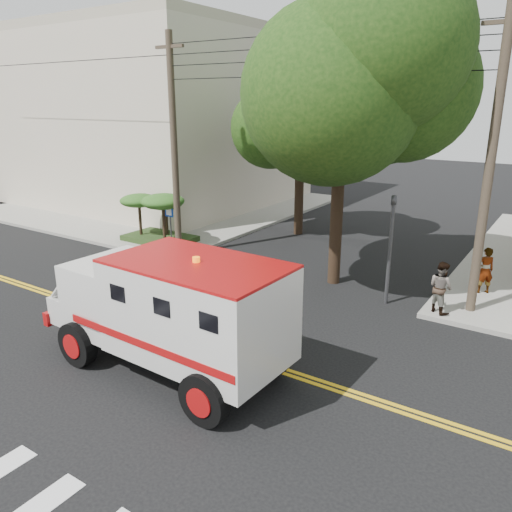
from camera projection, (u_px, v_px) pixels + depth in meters
The scene contains 13 objects.
ground at pixel (186, 339), 13.99m from camera, with size 100.00×100.00×0.00m, color black.
sidewalk_nw at pixel (165, 204), 31.83m from camera, with size 17.00×17.00×0.15m, color gray.
building_left at pixel (154, 121), 32.57m from camera, with size 16.00×14.00×10.00m, color beige.
utility_pole_left at pixel (174, 149), 20.38m from camera, with size 0.28×0.28×9.00m, color #382D23.
utility_pole_right at pixel (489, 170), 14.29m from camera, with size 0.28×0.28×9.00m, color #382D23.
tree_main at pixel (352, 74), 15.79m from camera, with size 6.08×5.70×9.85m.
tree_left at pixel (305, 116), 23.10m from camera, with size 4.48×4.20×7.70m.
traffic_signal at pixel (391, 238), 15.80m from camera, with size 0.15×0.18×3.60m.
accessibility_sign at pixel (170, 221), 21.77m from camera, with size 0.45×0.10×2.02m.
palm_planter at pixel (156, 210), 22.69m from camera, with size 3.52×2.63×2.36m.
armored_truck at pixel (171, 307), 11.85m from camera, with size 6.65×2.85×2.99m.
pedestrian_a at pixel (485, 270), 16.75m from camera, with size 0.58×0.38×1.60m, color gray.
pedestrian_b at pixel (441, 287), 15.21m from camera, with size 0.79×0.61×1.62m, color gray.
Camera 1 is at (8.62, -9.50, 6.38)m, focal length 35.00 mm.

